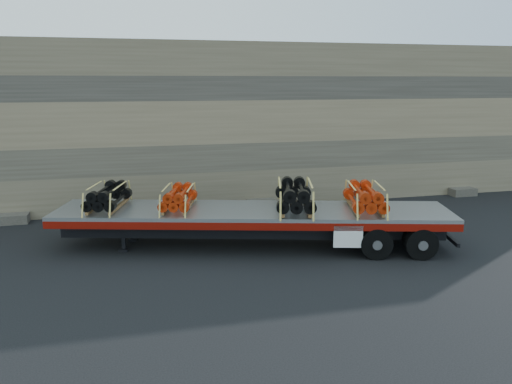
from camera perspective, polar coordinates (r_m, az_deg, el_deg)
ground at (r=16.89m, az=-1.93°, el=-6.07°), size 120.00×120.00×0.00m
rock_wall at (r=22.49m, az=-5.48°, el=7.68°), size 44.00×3.00×7.00m
trailer at (r=16.56m, az=-0.41°, el=-4.11°), size 13.07×5.79×1.29m
bundle_front at (r=17.12m, az=-16.57°, el=-0.58°), size 1.56×2.29×0.74m
bundle_midfront at (r=16.56m, az=-8.84°, el=-0.72°), size 1.45×2.13×0.69m
bundle_midrear at (r=16.30m, az=4.45°, el=-0.52°), size 1.80×2.65×0.86m
bundle_rear at (r=16.59m, az=12.34°, el=-0.68°), size 1.65×2.42×0.78m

